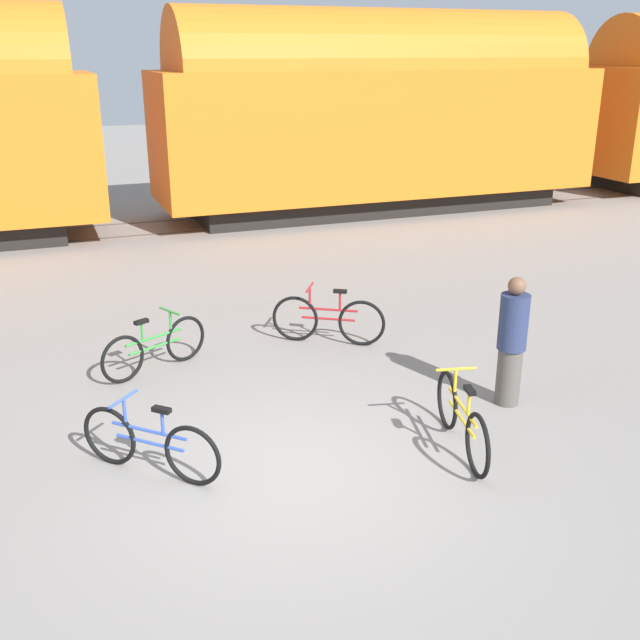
{
  "coord_description": "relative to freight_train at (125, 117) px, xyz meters",
  "views": [
    {
      "loc": [
        -2.21,
        -6.53,
        4.21
      ],
      "look_at": [
        0.86,
        1.49,
        1.1
      ],
      "focal_mm": 42.0,
      "sensor_mm": 36.0,
      "label": 1
    }
  ],
  "objects": [
    {
      "name": "rail_near",
      "position": [
        0.0,
        -0.72,
        -2.7
      ],
      "size": [
        63.66,
        0.07,
        0.01
      ],
      "primitive_type": "cube",
      "color": "#4C4238",
      "rests_on": "ground_plane"
    },
    {
      "name": "bicycle_green",
      "position": [
        -0.92,
        -8.96,
        -2.36
      ],
      "size": [
        1.55,
        0.79,
        0.82
      ],
      "color": "black",
      "rests_on": "ground_plane"
    },
    {
      "name": "bicycle_maroon",
      "position": [
        1.69,
        -8.84,
        -2.33
      ],
      "size": [
        1.49,
        0.97,
        0.89
      ],
      "color": "black",
      "rests_on": "ground_plane"
    },
    {
      "name": "rail_far",
      "position": [
        0.0,
        0.72,
        -2.7
      ],
      "size": [
        63.66,
        0.07,
        0.01
      ],
      "primitive_type": "cube",
      "color": "#4C4238",
      "rests_on": "ground_plane"
    },
    {
      "name": "person_in_navy",
      "position": [
        3.05,
        -11.55,
        -1.88
      ],
      "size": [
        0.36,
        0.36,
        1.66
      ],
      "rotation": [
        0.0,
        0.0,
        4.92
      ],
      "color": "#514C47",
      "rests_on": "ground_plane"
    },
    {
      "name": "ground_plane",
      "position": [
        0.0,
        -12.16,
        -2.71
      ],
      "size": [
        80.0,
        80.0,
        0.0
      ],
      "primitive_type": "plane",
      "color": "gray"
    },
    {
      "name": "bicycle_blue",
      "position": [
        -1.41,
        -11.65,
        -2.35
      ],
      "size": [
        1.25,
        1.24,
        0.83
      ],
      "color": "black",
      "rests_on": "ground_plane"
    },
    {
      "name": "bicycle_yellow",
      "position": [
        1.89,
        -12.36,
        -2.34
      ],
      "size": [
        0.52,
        1.74,
        0.86
      ],
      "color": "black",
      "rests_on": "ground_plane"
    },
    {
      "name": "freight_train",
      "position": [
        0.0,
        0.0,
        0.0
      ],
      "size": [
        51.66,
        3.15,
        5.22
      ],
      "color": "black",
      "rests_on": "ground_plane"
    }
  ]
}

